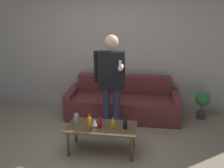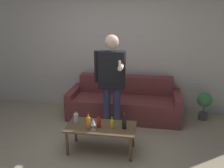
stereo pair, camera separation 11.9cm
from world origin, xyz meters
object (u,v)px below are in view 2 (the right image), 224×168
(bottle_orange, at_px, (99,122))
(person_standing_front, at_px, (111,77))
(coffee_table, at_px, (101,129))
(couch, at_px, (124,103))

(bottle_orange, bearing_deg, person_standing_front, 83.06)
(coffee_table, distance_m, bottle_orange, 0.14)
(coffee_table, distance_m, person_standing_front, 0.88)
(couch, height_order, person_standing_front, person_standing_front)
(couch, relative_size, bottle_orange, 10.81)
(couch, xyz_separation_m, bottle_orange, (-0.21, -1.38, 0.21))
(bottle_orange, bearing_deg, couch, 81.35)
(coffee_table, bearing_deg, bottle_orange, -117.83)
(couch, bearing_deg, coffee_table, -98.02)
(coffee_table, xyz_separation_m, person_standing_front, (0.06, 0.60, 0.64))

